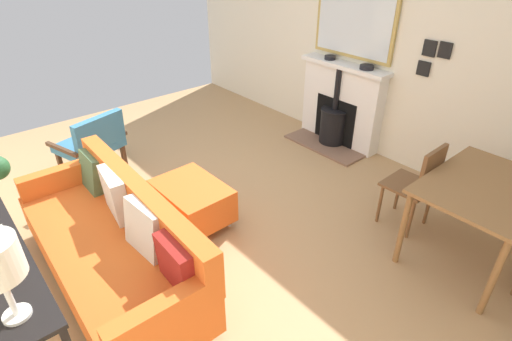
% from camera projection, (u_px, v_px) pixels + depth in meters
% --- Properties ---
extents(ground_plane, '(5.19, 6.30, 0.01)m').
position_uv_depth(ground_plane, '(186.00, 214.00, 4.00)').
color(ground_plane, tan).
extents(wall_left, '(0.12, 6.30, 2.67)m').
position_uv_depth(wall_left, '(361.00, 39.00, 4.76)').
color(wall_left, silver).
rests_on(wall_left, ground).
extents(fireplace, '(0.57, 1.22, 1.06)m').
position_uv_depth(fireplace, '(339.00, 110.00, 5.15)').
color(fireplace, brown).
rests_on(fireplace, ground).
extents(mirror_over_mantel, '(0.04, 1.12, 0.86)m').
position_uv_depth(mirror_over_mantel, '(355.00, 20.00, 4.65)').
color(mirror_over_mantel, tan).
extents(mantel_bowl_near, '(0.14, 0.14, 0.05)m').
position_uv_depth(mantel_bowl_near, '(330.00, 57.00, 4.99)').
color(mantel_bowl_near, black).
rests_on(mantel_bowl_near, fireplace).
extents(mantel_bowl_far, '(0.16, 0.16, 0.05)m').
position_uv_depth(mantel_bowl_far, '(367.00, 67.00, 4.63)').
color(mantel_bowl_far, black).
rests_on(mantel_bowl_far, fireplace).
extents(sofa, '(0.82, 2.08, 0.80)m').
position_uv_depth(sofa, '(115.00, 243.00, 3.09)').
color(sofa, '#B2B2B7').
rests_on(sofa, ground).
extents(ottoman, '(0.54, 0.73, 0.41)m').
position_uv_depth(ottoman, '(192.00, 200.00, 3.76)').
color(ottoman, '#B2B2B7').
rests_on(ottoman, ground).
extents(armchair_accent, '(0.80, 0.73, 0.77)m').
position_uv_depth(armchair_accent, '(93.00, 142.00, 4.42)').
color(armchair_accent, '#4C3321').
rests_on(armchair_accent, ground).
extents(dining_table, '(1.11, 0.81, 0.74)m').
position_uv_depth(dining_table, '(485.00, 195.00, 3.14)').
color(dining_table, olive).
rests_on(dining_table, ground).
extents(dining_chair_near_fireplace, '(0.41, 0.41, 0.87)m').
position_uv_depth(dining_chair_near_fireplace, '(419.00, 182.00, 3.57)').
color(dining_chair_near_fireplace, brown).
rests_on(dining_chair_near_fireplace, ground).
extents(photo_gallery_row, '(0.02, 0.32, 0.38)m').
position_uv_depth(photo_gallery_row, '(432.00, 56.00, 4.10)').
color(photo_gallery_row, black).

